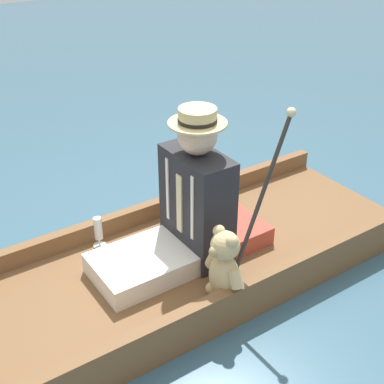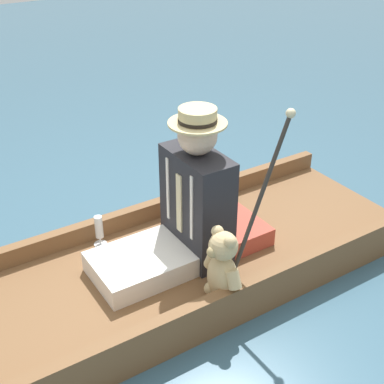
{
  "view_description": "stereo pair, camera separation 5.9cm",
  "coord_description": "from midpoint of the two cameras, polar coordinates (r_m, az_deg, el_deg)",
  "views": [
    {
      "loc": [
        -1.89,
        1.11,
        1.82
      ],
      "look_at": [
        0.01,
        -0.17,
        0.49
      ],
      "focal_mm": 50.0,
      "sensor_mm": 36.0,
      "label": 1
    },
    {
      "loc": [
        -1.92,
        1.06,
        1.82
      ],
      "look_at": [
        0.01,
        -0.17,
        0.49
      ],
      "focal_mm": 50.0,
      "sensor_mm": 36.0,
      "label": 2
    }
  ],
  "objects": [
    {
      "name": "seat_cushion",
      "position": [
        2.97,
        3.64,
        -3.75
      ],
      "size": [
        0.4,
        0.28,
        0.1
      ],
      "color": "#B24738",
      "rests_on": "punt_boat"
    },
    {
      "name": "punt_boat",
      "position": [
        2.8,
        -3.44,
        -8.58
      ],
      "size": [
        0.92,
        2.79,
        0.22
      ],
      "color": "brown",
      "rests_on": "ground_plane"
    },
    {
      "name": "ground_plane",
      "position": [
        2.85,
        -3.4,
        -9.68
      ],
      "size": [
        16.0,
        16.0,
        0.0
      ],
      "primitive_type": "plane",
      "color": "#385B70"
    },
    {
      "name": "teddy_bear",
      "position": [
        2.48,
        2.74,
        -7.95
      ],
      "size": [
        0.26,
        0.15,
        0.38
      ],
      "color": "tan",
      "rests_on": "punt_boat"
    },
    {
      "name": "walking_cane",
      "position": [
        2.39,
        6.91,
        0.01
      ],
      "size": [
        0.04,
        0.34,
        0.89
      ],
      "color": "#2D2823",
      "rests_on": "punt_boat"
    },
    {
      "name": "wine_glass",
      "position": [
        2.9,
        -10.54,
        -4.05
      ],
      "size": [
        0.07,
        0.07,
        0.18
      ],
      "color": "silver",
      "rests_on": "punt_boat"
    },
    {
      "name": "seated_person",
      "position": [
        2.66,
        -1.55,
        -1.95
      ],
      "size": [
        0.41,
        0.71,
        0.81
      ],
      "rotation": [
        0.0,
        0.0,
        0.06
      ],
      "color": "white",
      "rests_on": "punt_boat"
    }
  ]
}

